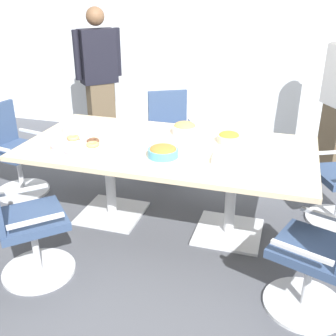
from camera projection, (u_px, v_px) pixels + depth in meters
name	position (u px, v px, depth m)	size (l,w,h in m)	color
ground_plane	(168.00, 224.00, 3.73)	(10.00, 10.00, 0.01)	#4C4F56
back_wall	(223.00, 34.00, 5.24)	(8.00, 0.10, 2.80)	silver
conference_table	(168.00, 160.00, 3.47)	(2.40, 1.20, 0.75)	#CCB793
office_chair_0	(320.00, 259.00, 2.58)	(0.69, 0.69, 0.91)	silver
office_chair_2	(170.00, 138.00, 4.59)	(0.73, 0.73, 0.91)	silver
office_chair_3	(14.00, 155.00, 4.15)	(0.63, 0.63, 0.91)	silver
office_chair_4	(24.00, 228.00, 2.91)	(0.76, 0.76, 0.91)	silver
person_standing_0	(99.00, 76.00, 5.21)	(0.49, 0.49, 1.74)	brown
snack_bowl_chips_orange	(229.00, 137.00, 3.49)	(0.20, 0.20, 0.09)	beige
snack_bowl_cookies	(185.00, 128.00, 3.67)	(0.22, 0.22, 0.11)	white
snack_bowl_pretzels	(163.00, 151.00, 3.20)	(0.24, 0.24, 0.09)	#4C9EC6
donut_platter	(76.00, 144.00, 3.40)	(0.40, 0.40, 0.04)	white
plate_stack	(73.00, 128.00, 3.78)	(0.20, 0.20, 0.04)	white
napkin_pile	(226.00, 158.00, 3.12)	(0.18, 0.18, 0.06)	white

